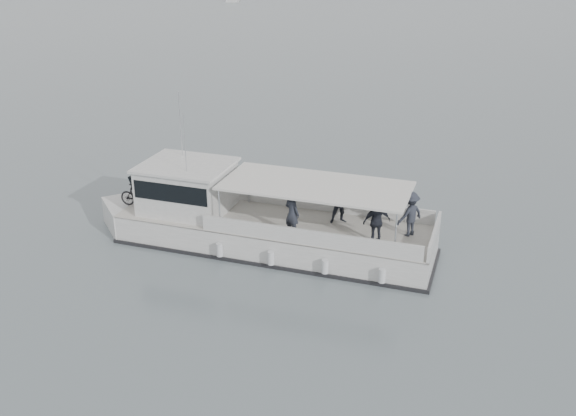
{
  "coord_description": "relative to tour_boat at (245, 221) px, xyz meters",
  "views": [
    {
      "loc": [
        3.73,
        -18.38,
        10.78
      ],
      "look_at": [
        4.0,
        3.05,
        1.6
      ],
      "focal_mm": 40.0,
      "sensor_mm": 36.0,
      "label": 1
    }
  ],
  "objects": [
    {
      "name": "ground",
      "position": [
        -2.4,
        -3.44,
        -0.91
      ],
      "size": [
        1400.0,
        1400.0,
        0.0
      ],
      "primitive_type": "plane",
      "color": "slate",
      "rests_on": "ground"
    },
    {
      "name": "tour_boat",
      "position": [
        0.0,
        0.0,
        0.0
      ],
      "size": [
        13.08,
        6.97,
        5.57
      ],
      "rotation": [
        0.0,
        0.0,
        -0.34
      ],
      "color": "silver",
      "rests_on": "ground"
    }
  ]
}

